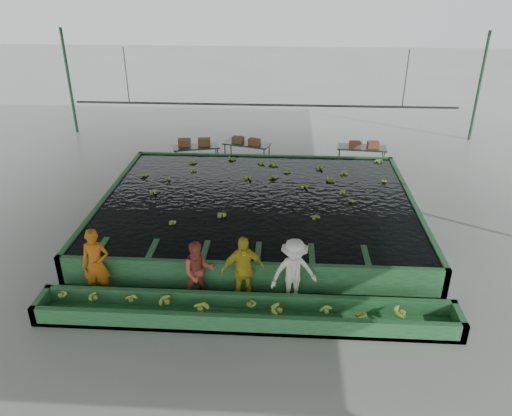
# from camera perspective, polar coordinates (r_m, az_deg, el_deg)

# --- Properties ---
(ground) EXTENTS (80.00, 80.00, 0.00)m
(ground) POSITION_cam_1_polar(r_m,az_deg,el_deg) (15.13, -0.12, -4.24)
(ground) COLOR gray
(ground) RESTS_ON ground
(shed_roof) EXTENTS (20.00, 22.00, 0.04)m
(shed_roof) POSITION_cam_1_polar(r_m,az_deg,el_deg) (13.31, -0.14, 14.65)
(shed_roof) COLOR gray
(shed_roof) RESTS_ON shed_posts
(shed_posts) EXTENTS (20.00, 22.00, 5.00)m
(shed_posts) POSITION_cam_1_polar(r_m,az_deg,el_deg) (14.03, -0.13, 4.60)
(shed_posts) COLOR #2A5F3A
(shed_posts) RESTS_ON ground
(flotation_tank) EXTENTS (10.00, 8.00, 0.90)m
(flotation_tank) POSITION_cam_1_polar(r_m,az_deg,el_deg) (16.24, 0.22, -0.18)
(flotation_tank) COLOR #2B6938
(flotation_tank) RESTS_ON ground
(tank_water) EXTENTS (9.70, 7.70, 0.00)m
(tank_water) POSITION_cam_1_polar(r_m,az_deg,el_deg) (16.06, 0.22, 1.09)
(tank_water) COLOR black
(tank_water) RESTS_ON flotation_tank
(sorting_trough) EXTENTS (10.00, 1.00, 0.50)m
(sorting_trough) POSITION_cam_1_polar(r_m,az_deg,el_deg) (12.02, -1.24, -11.91)
(sorting_trough) COLOR #2B6938
(sorting_trough) RESTS_ON ground
(cableway_rail) EXTENTS (0.08, 0.08, 14.00)m
(cableway_rail) POSITION_cam_1_polar(r_m,az_deg,el_deg) (18.63, 0.88, 11.70)
(cableway_rail) COLOR #59605B
(cableway_rail) RESTS_ON shed_roof
(rail_hanger_left) EXTENTS (0.04, 0.04, 2.00)m
(rail_hanger_left) POSITION_cam_1_polar(r_m,az_deg,el_deg) (19.29, -14.60, 14.45)
(rail_hanger_left) COLOR #59605B
(rail_hanger_left) RESTS_ON shed_roof
(rail_hanger_right) EXTENTS (0.04, 0.04, 2.00)m
(rail_hanger_right) POSITION_cam_1_polar(r_m,az_deg,el_deg) (18.85, 16.74, 13.93)
(rail_hanger_right) COLOR #59605B
(rail_hanger_right) RESTS_ON shed_roof
(worker_a) EXTENTS (0.73, 0.52, 1.89)m
(worker_a) POSITION_cam_1_polar(r_m,az_deg,el_deg) (13.08, -17.82, -6.14)
(worker_a) COLOR #C05F10
(worker_a) RESTS_ON ground
(worker_b) EXTENTS (0.96, 0.85, 1.65)m
(worker_b) POSITION_cam_1_polar(r_m,az_deg,el_deg) (12.47, -6.60, -7.27)
(worker_b) COLOR #B44C38
(worker_b) RESTS_ON ground
(worker_c) EXTENTS (1.17, 0.75, 1.85)m
(worker_c) POSITION_cam_1_polar(r_m,az_deg,el_deg) (12.28, -1.52, -7.11)
(worker_c) COLOR gold
(worker_c) RESTS_ON ground
(worker_d) EXTENTS (1.32, 0.99, 1.81)m
(worker_d) POSITION_cam_1_polar(r_m,az_deg,el_deg) (12.26, 4.34, -7.37)
(worker_d) COLOR white
(worker_d) RESTS_ON ground
(packing_table_left) EXTENTS (2.02, 1.21, 0.86)m
(packing_table_left) POSITION_cam_1_polar(r_m,az_deg,el_deg) (21.07, -6.79, 5.94)
(packing_table_left) COLOR #59605B
(packing_table_left) RESTS_ON ground
(packing_table_mid) EXTENTS (2.08, 1.28, 0.88)m
(packing_table_mid) POSITION_cam_1_polar(r_m,az_deg,el_deg) (21.22, -1.03, 6.30)
(packing_table_mid) COLOR #59605B
(packing_table_mid) RESTS_ON ground
(packing_table_right) EXTENTS (2.05, 0.98, 0.90)m
(packing_table_right) POSITION_cam_1_polar(r_m,az_deg,el_deg) (21.16, 11.89, 5.70)
(packing_table_right) COLOR #59605B
(packing_table_right) RESTS_ON ground
(box_stack_left) EXTENTS (1.37, 0.56, 0.29)m
(box_stack_left) POSITION_cam_1_polar(r_m,az_deg,el_deg) (21.01, -7.05, 7.11)
(box_stack_left) COLOR brown
(box_stack_left) RESTS_ON packing_table_left
(box_stack_mid) EXTENTS (1.25, 0.70, 0.26)m
(box_stack_mid) POSITION_cam_1_polar(r_m,az_deg,el_deg) (21.00, -1.14, 7.36)
(box_stack_mid) COLOR brown
(box_stack_mid) RESTS_ON packing_table_mid
(box_stack_right) EXTENTS (1.20, 0.40, 0.25)m
(box_stack_right) POSITION_cam_1_polar(r_m,az_deg,el_deg) (20.95, 12.23, 6.77)
(box_stack_right) COLOR brown
(box_stack_right) RESTS_ON packing_table_right
(floating_bananas) EXTENTS (9.37, 6.39, 0.13)m
(floating_bananas) POSITION_cam_1_polar(r_m,az_deg,el_deg) (16.79, 0.38, 2.25)
(floating_bananas) COLOR #97B331
(floating_bananas) RESTS_ON tank_water
(trough_bananas) EXTENTS (8.44, 0.56, 0.11)m
(trough_bananas) POSITION_cam_1_polar(r_m,az_deg,el_deg) (11.93, -1.25, -11.35)
(trough_bananas) COLOR #97B331
(trough_bananas) RESTS_ON sorting_trough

